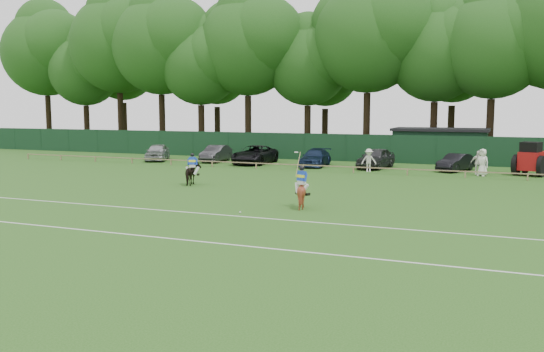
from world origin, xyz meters
The scene contains 21 objects.
ground centered at (0.00, 0.00, 0.00)m, with size 160.00×160.00×0.00m, color #1E4C14.
horse_dark centered at (-6.82, 7.56, 0.71)m, with size 0.77×1.69×1.42m, color black.
horse_chestnut centered at (2.39, 2.21, 0.74)m, with size 1.19×1.34×1.47m, color maroon.
sedan_silver centered at (-18.43, 21.16, 0.78)m, with size 1.85×4.61×1.57m, color #9C9EA1.
sedan_grey centered at (-12.86, 22.19, 0.74)m, with size 1.57×4.52×1.49m, color #29292B.
suv_black centered at (-8.79, 21.74, 0.79)m, with size 2.63×5.71×1.59m, color black.
sedan_navy centered at (-3.23, 21.70, 0.71)m, with size 1.98×4.86×1.41m, color #12203A.
hatch_grey centered at (1.80, 22.09, 0.83)m, with size 1.95×4.84×1.65m, color #333335.
estate_black centered at (8.01, 22.26, 0.67)m, with size 1.42×4.08×1.34m, color black.
spectator_left centered at (1.86, 19.29, 0.88)m, with size 1.14×0.66×1.76m, color silver.
spectator_mid centered at (9.69, 20.34, 0.88)m, with size 1.03×0.43×1.76m, color silver.
spectator_right centered at (10.04, 19.53, 0.98)m, with size 0.96×0.63×1.97m, color white.
rider_dark centered at (-6.82, 7.55, 1.38)m, with size 0.92×0.51×1.41m.
rider_chestnut centered at (2.38, 2.20, 1.43)m, with size 0.90×0.78×2.05m.
polo_ball centered at (0.23, -0.26, 0.04)m, with size 0.09×0.09×0.09m, color silver.
pitch_lines centered at (0.00, -3.50, 0.01)m, with size 60.00×5.10×0.01m.
pitch_rail centered at (0.00, 18.00, 0.45)m, with size 62.10×0.10×0.50m.
perimeter_fence centered at (0.00, 27.00, 1.25)m, with size 92.08×0.08×2.50m.
utility_shed centered at (6.00, 30.00, 1.54)m, with size 8.40×4.40×3.04m.
tree_row centered at (2.00, 35.00, 0.00)m, with size 96.00×12.00×21.00m, color #26561C, non-canonical shape.
tractor centered at (13.30, 21.35, 1.15)m, with size 2.76×3.36×2.44m.
Camera 1 is at (11.59, -24.12, 4.89)m, focal length 38.00 mm.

